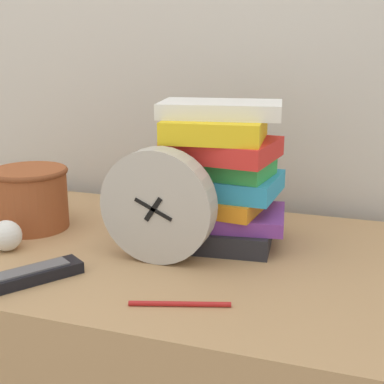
% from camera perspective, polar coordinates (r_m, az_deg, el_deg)
% --- Properties ---
extents(wall_back, '(6.00, 0.04, 2.40)m').
position_cam_1_polar(wall_back, '(1.37, -1.35, 18.02)').
color(wall_back, beige).
rests_on(wall_back, ground_plane).
extents(desk_clock, '(0.21, 0.05, 0.21)m').
position_cam_1_polar(desk_clock, '(0.97, -3.67, -1.50)').
color(desk_clock, '#B7B2A8').
rests_on(desk_clock, desk).
extents(book_stack, '(0.27, 0.21, 0.28)m').
position_cam_1_polar(book_stack, '(1.06, 3.27, 1.90)').
color(book_stack, '#232328').
rests_on(book_stack, desk).
extents(basket, '(0.16, 0.16, 0.13)m').
position_cam_1_polar(basket, '(1.20, -16.83, -0.41)').
color(basket, '#994C28').
rests_on(basket, desk).
extents(tv_remote, '(0.14, 0.18, 0.02)m').
position_cam_1_polar(tv_remote, '(0.95, -16.99, -8.53)').
color(tv_remote, black).
rests_on(tv_remote, desk).
extents(crumpled_paper_ball, '(0.06, 0.06, 0.06)m').
position_cam_1_polar(crumpled_paper_ball, '(1.10, -19.21, -4.42)').
color(crumpled_paper_ball, white).
rests_on(crumpled_paper_ball, desk).
extents(pen, '(0.15, 0.05, 0.01)m').
position_cam_1_polar(pen, '(0.84, -1.32, -11.84)').
color(pen, '#B21E1E').
rests_on(pen, desk).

